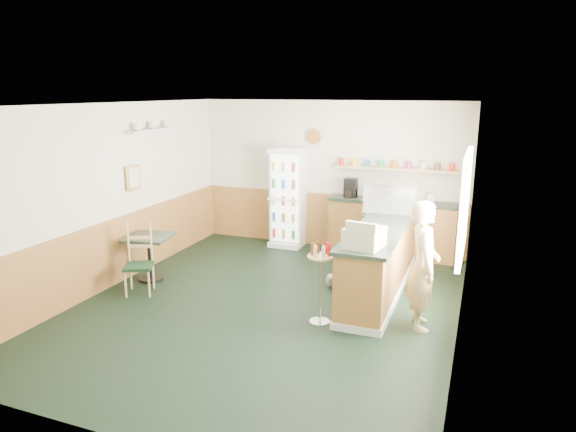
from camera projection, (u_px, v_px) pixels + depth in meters
The scene contains 13 objects.
ground at pixel (266, 305), 7.05m from camera, with size 6.00×6.00×0.00m, color black.
room_envelope at pixel (271, 186), 7.43m from camera, with size 5.04×6.02×2.72m.
service_counter at pixel (380, 261), 7.44m from camera, with size 0.68×3.01×1.01m.
back_counter at pixel (391, 226), 9.05m from camera, with size 2.24×0.42×1.69m.
drinks_fridge at pixel (288, 198), 9.57m from camera, with size 0.61×0.53×1.85m.
display_case at pixel (391, 200), 7.84m from camera, with size 0.79×0.41×0.45m.
cash_register at pixel (364, 237), 6.23m from camera, with size 0.42×0.45×0.25m, color beige.
shopkeeper at pixel (423, 265), 6.22m from camera, with size 0.54×0.39×1.61m, color tan.
condiment_stand at pixel (320, 273), 6.37m from camera, with size 0.33×0.33×1.04m.
newspaper_rack at pixel (355, 252), 7.43m from camera, with size 0.09×0.46×0.73m.
cafe_table at pixel (150, 249), 7.87m from camera, with size 0.75×0.75×0.71m.
cafe_chair at pixel (142, 256), 7.42m from camera, with size 0.51×0.52×1.03m.
dog_doorstop at pixel (332, 280), 7.66m from camera, with size 0.20×0.26×0.24m.
Camera 1 is at (2.63, -6.01, 2.87)m, focal length 32.00 mm.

